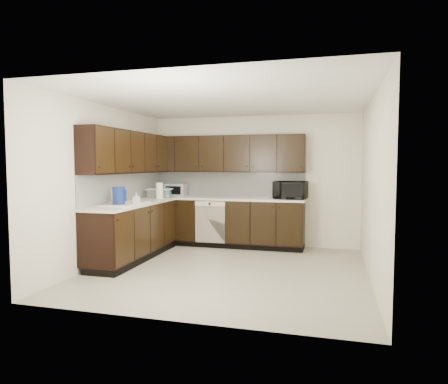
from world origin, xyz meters
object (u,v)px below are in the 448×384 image
object	(u,v)px
microwave	(290,190)
blue_pitcher	(119,196)
storage_bin	(159,193)
sink	(124,208)
toaster_oven	(176,190)

from	to	relation	value
microwave	blue_pitcher	bearing A→B (deg)	-135.10
storage_bin	blue_pitcher	distance (m)	1.55
sink	blue_pitcher	xyz separation A→B (m)	(0.02, -0.19, 0.20)
sink	microwave	distance (m)	2.97
toaster_oven	storage_bin	distance (m)	0.45
sink	blue_pitcher	world-z (taller)	blue_pitcher
toaster_oven	blue_pitcher	distance (m)	1.96
microwave	storage_bin	distance (m)	2.47
microwave	sink	bearing A→B (deg)	-138.23
microwave	toaster_oven	size ratio (longest dim) A/B	1.48
sink	storage_bin	xyz separation A→B (m)	(-0.01, 1.36, 0.14)
sink	storage_bin	size ratio (longest dim) A/B	2.02
microwave	blue_pitcher	xyz separation A→B (m)	(-2.41, -1.87, -0.02)
toaster_oven	storage_bin	xyz separation A→B (m)	(-0.18, -0.41, -0.04)
storage_bin	microwave	bearing A→B (deg)	7.49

